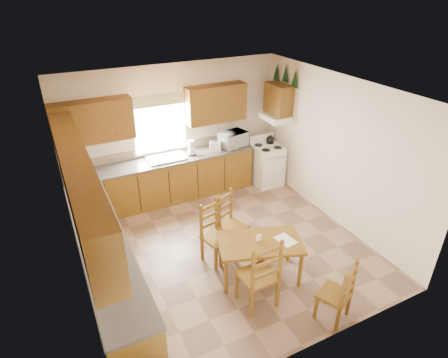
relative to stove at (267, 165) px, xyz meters
name	(u,v)px	position (x,y,z in m)	size (l,w,h in m)	color
floor	(224,247)	(-1.88, -1.63, -0.44)	(4.50, 4.50, 0.00)	#886A55
ceiling	(224,92)	(-1.88, -1.63, 2.26)	(4.50, 4.50, 0.00)	brown
wall_left	(71,214)	(-4.13, -1.63, 0.91)	(4.50, 4.50, 0.00)	silver
wall_right	(336,151)	(0.37, -1.63, 0.91)	(4.50, 4.50, 0.00)	silver
wall_back	(174,131)	(-1.88, 0.62, 0.91)	(4.50, 4.50, 0.00)	silver
wall_front	(317,265)	(-1.88, -3.88, 0.91)	(4.50, 4.50, 0.00)	silver
lower_cab_back	(165,181)	(-2.25, 0.32, 0.00)	(3.75, 0.60, 0.88)	brown
lower_cab_left	(107,267)	(-3.83, -1.78, 0.00)	(0.60, 3.60, 0.88)	brown
counter_back	(163,161)	(-2.25, 0.32, 0.46)	(3.75, 0.63, 0.04)	#4E4945
counter_left	(102,241)	(-3.83, -1.78, 0.46)	(0.63, 3.60, 0.04)	#4E4945
backsplash	(158,150)	(-2.25, 0.61, 0.57)	(3.75, 0.01, 0.18)	gray
upper_cab_back_left	(93,122)	(-3.43, 0.46, 1.42)	(1.41, 0.33, 0.75)	brown
upper_cab_back_right	(216,104)	(-1.02, 0.46, 1.42)	(1.25, 0.33, 0.75)	brown
upper_cab_left	(79,182)	(-3.96, -1.78, 1.42)	(0.33, 3.60, 0.75)	brown
upper_cab_stove	(279,99)	(0.20, 0.02, 1.46)	(0.33, 0.62, 0.62)	brown
range_hood	(275,117)	(0.15, 0.02, 1.08)	(0.44, 0.62, 0.12)	white
window_frame	(160,125)	(-2.18, 0.59, 1.11)	(1.13, 0.02, 1.18)	white
window_pane	(160,125)	(-2.18, 0.59, 1.11)	(1.05, 0.01, 1.10)	white
window_valance	(158,100)	(-2.18, 0.56, 1.61)	(1.19, 0.01, 0.24)	#526E3B
sink_basin	(167,158)	(-2.18, 0.32, 0.50)	(0.75, 0.45, 0.04)	silver
pine_decal_a	(295,78)	(0.33, -0.30, 1.94)	(0.22, 0.22, 0.36)	black
pine_decal_b	(286,73)	(0.33, 0.02, 1.98)	(0.22, 0.22, 0.36)	black
pine_decal_c	(277,72)	(0.33, 0.34, 1.94)	(0.22, 0.22, 0.36)	black
stove	(267,165)	(0.00, 0.00, 0.00)	(0.59, 0.61, 0.87)	white
coffeemaker	(82,167)	(-3.76, 0.28, 0.67)	(0.22, 0.26, 0.37)	white
paper_towel	(191,148)	(-1.66, 0.28, 0.64)	(0.13, 0.13, 0.31)	white
toaster	(215,146)	(-1.14, 0.27, 0.58)	(0.23, 0.15, 0.19)	white
microwave	(233,139)	(-0.70, 0.29, 0.64)	(0.53, 0.38, 0.32)	white
dining_table	(259,259)	(-1.72, -2.50, -0.11)	(1.22, 0.70, 0.66)	brown
chair_near_left	(258,271)	(-2.03, -2.95, 0.13)	(0.48, 0.46, 1.14)	brown
chair_near_right	(335,291)	(-1.25, -3.62, 0.03)	(0.39, 0.37, 0.93)	brown
chair_far_left	(218,234)	(-2.11, -1.88, 0.08)	(0.44, 0.41, 1.04)	brown
chair_far_right	(232,224)	(-1.79, -1.74, 0.08)	(0.44, 0.42, 1.04)	brown
table_paper	(286,240)	(-1.36, -2.63, 0.22)	(0.23, 0.30, 0.00)	white
table_card	(259,238)	(-1.73, -2.47, 0.27)	(0.08, 0.02, 0.11)	white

